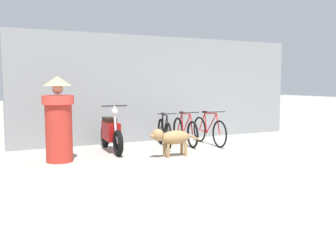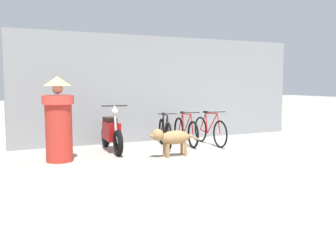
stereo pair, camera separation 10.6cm
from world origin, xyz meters
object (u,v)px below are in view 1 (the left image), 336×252
(stray_dog, at_px, (172,138))
(person_in_robes, at_px, (59,119))
(bicycle_0, at_px, (164,133))
(motorcycle, at_px, (111,133))
(bicycle_1, at_px, (185,131))
(bicycle_2, at_px, (209,131))

(stray_dog, xyz_separation_m, person_in_robes, (-2.26, 0.57, 0.46))
(bicycle_0, relative_size, stray_dog, 1.29)
(bicycle_0, height_order, stray_dog, bicycle_0)
(bicycle_0, bearing_deg, motorcycle, -74.08)
(bicycle_0, height_order, person_in_robes, person_in_robes)
(bicycle_1, bearing_deg, person_in_robes, -70.19)
(stray_dog, distance_m, person_in_robes, 2.37)
(bicycle_1, distance_m, person_in_robes, 3.41)
(motorcycle, distance_m, person_in_robes, 1.53)
(bicycle_2, xyz_separation_m, person_in_robes, (-3.88, -0.47, 0.51))
(bicycle_1, xyz_separation_m, motorcycle, (-1.98, -0.04, 0.07))
(bicycle_1, height_order, stray_dog, bicycle_1)
(bicycle_2, bearing_deg, bicycle_0, -94.99)
(bicycle_0, bearing_deg, person_in_robes, -60.69)
(bicycle_0, bearing_deg, stray_dog, -3.96)
(bicycle_1, distance_m, bicycle_2, 0.63)
(bicycle_0, xyz_separation_m, person_in_robes, (-2.69, -0.66, 0.52))
(bicycle_0, distance_m, stray_dog, 1.31)
(bicycle_1, bearing_deg, motorcycle, -80.86)
(bicycle_1, distance_m, motorcycle, 1.99)
(motorcycle, height_order, person_in_robes, person_in_robes)
(bicycle_0, bearing_deg, bicycle_1, 108.59)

